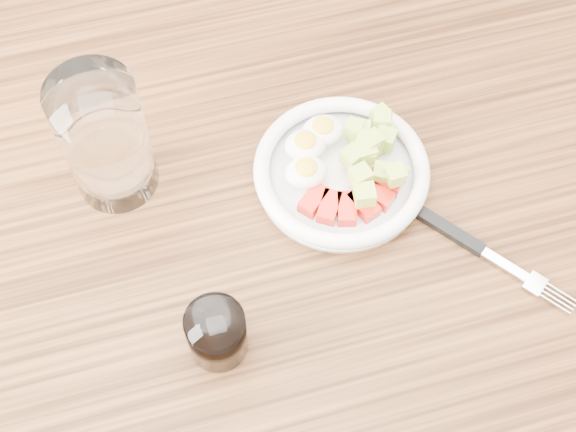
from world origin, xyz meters
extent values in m
plane|color=brown|center=(0.00, 0.00, 0.00)|extent=(4.00, 4.00, 0.00)
cube|color=brown|center=(0.65, 0.35, 0.36)|extent=(0.07, 0.07, 0.73)
cube|color=brown|center=(0.00, 0.00, 0.75)|extent=(1.50, 0.90, 0.04)
cylinder|color=white|center=(0.07, 0.06, 0.78)|extent=(0.20, 0.20, 0.01)
torus|color=white|center=(0.07, 0.06, 0.79)|extent=(0.20, 0.20, 0.02)
cube|color=red|center=(0.03, 0.03, 0.79)|extent=(0.04, 0.04, 0.02)
cube|color=red|center=(0.04, 0.01, 0.79)|extent=(0.04, 0.04, 0.02)
cube|color=red|center=(0.06, 0.01, 0.79)|extent=(0.03, 0.04, 0.02)
cube|color=red|center=(0.08, 0.01, 0.79)|extent=(0.03, 0.04, 0.02)
cube|color=red|center=(0.10, 0.01, 0.79)|extent=(0.04, 0.04, 0.02)
cube|color=red|center=(0.11, 0.03, 0.79)|extent=(0.04, 0.04, 0.02)
ellipsoid|color=white|center=(0.03, 0.09, 0.80)|extent=(0.05, 0.04, 0.03)
ellipsoid|color=yellow|center=(0.03, 0.09, 0.81)|extent=(0.03, 0.03, 0.01)
ellipsoid|color=white|center=(0.06, 0.11, 0.80)|extent=(0.05, 0.04, 0.03)
ellipsoid|color=yellow|center=(0.06, 0.11, 0.81)|extent=(0.03, 0.03, 0.01)
ellipsoid|color=white|center=(0.03, 0.06, 0.80)|extent=(0.05, 0.04, 0.03)
ellipsoid|color=yellow|center=(0.03, 0.06, 0.81)|extent=(0.03, 0.03, 0.01)
cube|color=#B9C94D|center=(0.08, 0.06, 0.81)|extent=(0.03, 0.03, 0.02)
cube|color=#B9C94D|center=(0.13, 0.09, 0.80)|extent=(0.03, 0.03, 0.02)
cube|color=#B9C94D|center=(0.10, 0.07, 0.81)|extent=(0.03, 0.03, 0.02)
cube|color=#B9C94D|center=(0.13, 0.10, 0.81)|extent=(0.02, 0.02, 0.02)
cube|color=#B9C94D|center=(0.10, 0.07, 0.81)|extent=(0.03, 0.03, 0.02)
cube|color=#B9C94D|center=(0.12, 0.02, 0.81)|extent=(0.02, 0.02, 0.02)
cube|color=#B9C94D|center=(0.08, 0.01, 0.81)|extent=(0.03, 0.03, 0.02)
cube|color=#B9C94D|center=(0.10, 0.06, 0.81)|extent=(0.02, 0.02, 0.02)
cube|color=#B9C94D|center=(0.13, 0.11, 0.81)|extent=(0.02, 0.02, 0.02)
cube|color=#B9C94D|center=(0.10, 0.06, 0.81)|extent=(0.02, 0.02, 0.02)
cube|color=#B9C94D|center=(0.10, 0.10, 0.80)|extent=(0.03, 0.03, 0.02)
cube|color=#B9C94D|center=(0.08, 0.03, 0.81)|extent=(0.03, 0.03, 0.02)
cube|color=#B9C94D|center=(0.13, 0.08, 0.80)|extent=(0.03, 0.03, 0.02)
cube|color=#B9C94D|center=(0.11, 0.03, 0.80)|extent=(0.03, 0.03, 0.02)
cube|color=#B9C94D|center=(0.12, 0.03, 0.81)|extent=(0.02, 0.02, 0.02)
cube|color=#B9C94D|center=(0.12, 0.08, 0.79)|extent=(0.02, 0.02, 0.02)
cube|color=#B9C94D|center=(0.11, 0.07, 0.81)|extent=(0.03, 0.03, 0.02)
cube|color=#B9C94D|center=(0.10, 0.10, 0.80)|extent=(0.03, 0.03, 0.02)
cube|color=black|center=(0.16, -0.04, 0.77)|extent=(0.08, 0.09, 0.01)
cube|color=silver|center=(0.21, -0.10, 0.77)|extent=(0.05, 0.05, 0.00)
cube|color=silver|center=(0.23, -0.13, 0.77)|extent=(0.03, 0.03, 0.00)
cylinder|color=silver|center=(0.24, -0.16, 0.77)|extent=(0.03, 0.03, 0.00)
cylinder|color=silver|center=(0.25, -0.15, 0.77)|extent=(0.03, 0.03, 0.00)
cylinder|color=silver|center=(0.25, -0.15, 0.77)|extent=(0.03, 0.03, 0.00)
cylinder|color=silver|center=(0.25, -0.15, 0.77)|extent=(0.03, 0.03, 0.00)
cylinder|color=white|center=(-0.18, 0.13, 0.85)|extent=(0.09, 0.09, 0.17)
cylinder|color=white|center=(-0.12, -0.10, 0.81)|extent=(0.06, 0.06, 0.07)
cylinder|color=black|center=(-0.12, -0.10, 0.80)|extent=(0.05, 0.05, 0.06)
camera|label=1|loc=(-0.12, -0.40, 1.58)|focal=50.00mm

